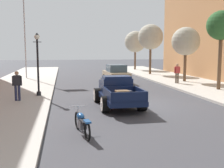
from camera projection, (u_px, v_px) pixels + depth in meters
ground_plane at (134, 104)px, 14.97m from camera, size 140.00×140.00×0.00m
hotrod_truck_navy at (117, 91)px, 14.57m from camera, size 2.24×4.97×1.58m
motorcycle_parked at (82, 122)px, 9.52m from camera, size 0.65×2.10×0.93m
car_background_tan at (116, 74)px, 24.74m from camera, size 1.99×4.36×1.65m
pedestrian_sidewalk_left at (17, 84)px, 15.07m from camera, size 0.53×0.22×1.65m
pedestrian_sidewalk_right at (177, 72)px, 23.13m from camera, size 0.53×0.22×1.65m
street_lamp_near at (38, 59)px, 16.66m from camera, size 0.50×0.32×3.85m
flagpole at (27, 21)px, 26.91m from camera, size 1.74×0.16×9.16m
street_tree_nearest at (221, 26)px, 19.05m from camera, size 2.06×2.06×5.55m
street_tree_second at (186, 42)px, 24.22m from camera, size 2.50×2.50×4.84m
street_tree_third at (151, 37)px, 31.63m from camera, size 2.91×2.91×5.78m
street_tree_farthest at (135, 42)px, 39.26m from camera, size 3.05×3.05×5.53m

